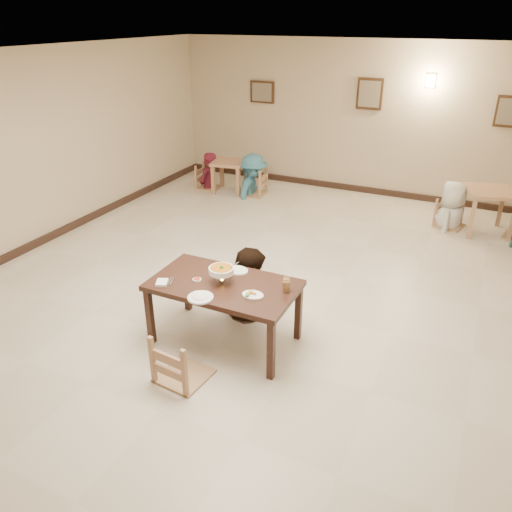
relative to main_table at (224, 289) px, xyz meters
The scene contains 29 objects.
floor 1.16m from the main_table, 91.90° to the left, with size 10.00×10.00×0.00m, color beige.
ceiling 2.51m from the main_table, 91.90° to the left, with size 10.00×10.00×0.00m, color white.
wall_back 5.99m from the main_table, 90.30° to the left, with size 10.00×10.00×0.00m, color #CAB393.
wall_left 4.22m from the main_table, 166.91° to the left, with size 10.00×10.00×0.00m, color #CAB393.
baseboard_back 5.94m from the main_table, 90.30° to the left, with size 8.00×0.06×0.12m, color black.
baseboard_left 4.16m from the main_table, 166.82° to the left, with size 0.06×10.00×0.12m, color black.
picture_a 6.42m from the main_table, 110.73° to the left, with size 0.55×0.04×0.45m.
picture_b 6.04m from the main_table, 89.33° to the left, with size 0.50×0.04×0.60m.
picture_c 6.54m from the main_table, 66.45° to the left, with size 0.45×0.04×0.55m.
wall_sconce 6.23m from the main_table, 78.79° to the left, with size 0.16×0.05×0.22m, color #FFD88C.
main_table is the anchor object (origin of this frame).
chair_far 0.79m from the main_table, 88.93° to the left, with size 0.41×0.41×0.88m.
chair_near 0.78m from the main_table, 95.98° to the right, with size 0.49×0.49×1.05m.
main_diner 0.73m from the main_table, 92.90° to the left, with size 0.85×0.66×1.75m, color gray.
curry_warmer 0.23m from the main_table, 159.73° to the left, with size 0.32×0.28×0.25m.
rice_plate_far 0.32m from the main_table, 91.00° to the left, with size 0.29×0.29×0.07m.
rice_plate_near 0.41m from the main_table, 99.03° to the right, with size 0.27×0.27×0.06m.
fried_plate 0.44m from the main_table, 15.64° to the right, with size 0.23×0.23×0.05m.
chili_dish 0.32m from the main_table, 166.59° to the right, with size 0.10×0.10×0.02m.
napkin_cutlery 0.68m from the main_table, 153.85° to the right, with size 0.20×0.25×0.03m.
drink_glass 0.72m from the main_table, 10.47° to the left, with size 0.08×0.08×0.16m.
bg_table_left 5.35m from the main_table, 117.28° to the left, with size 0.77×0.77×0.66m.
bg_table_right 5.35m from the main_table, 61.58° to the left, with size 0.95×0.95×0.76m.
bg_chair_ll 5.61m from the main_table, 121.93° to the left, with size 0.45×0.45×0.97m.
bg_chair_lr 5.18m from the main_table, 111.98° to the left, with size 0.51×0.51×1.09m.
bg_chair_rl 5.12m from the main_table, 67.29° to the left, with size 0.45×0.45×0.97m.
bg_diner_a 5.61m from the main_table, 121.93° to the left, with size 0.57×0.37×1.56m, color #561323.
bg_diner_b 5.18m from the main_table, 111.98° to the left, with size 1.10×0.63×1.70m, color teal.
bg_diner_c 5.12m from the main_table, 67.29° to the left, with size 0.81×0.52×1.65m, color silver.
Camera 1 is at (2.39, -5.12, 3.44)m, focal length 35.00 mm.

